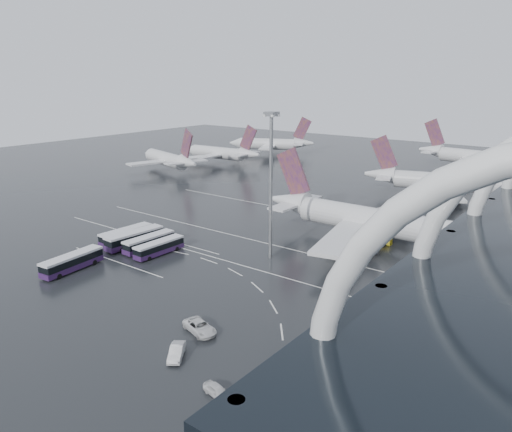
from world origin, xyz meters
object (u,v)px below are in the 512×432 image
Objects in this scene: airliner_main at (376,222)px; bus_row_near_b at (134,238)px; bus_row_far_b at (72,262)px; gse_cart_belly_c at (356,249)px; airliner_gate_c at (482,158)px; bus_row_near_a at (126,235)px; van_curve_b at (217,390)px; gse_cart_belly_e at (386,242)px; jet_remote_far at (272,144)px; jet_remote_mid at (222,153)px; airliner_gate_b at (449,183)px; jet_remote_west at (169,160)px; bus_row_near_c at (149,242)px; bus_row_near_d at (159,247)px; gse_cart_belly_d at (430,262)px; van_curve_c at (177,352)px; van_curve_a at (200,327)px; floodlight_mast at (271,168)px.

bus_row_near_b is (-41.82, -34.37, -3.13)m from airliner_main.
gse_cart_belly_c is at bearing -48.35° from bus_row_far_b.
airliner_main reaches higher than bus_row_near_b.
bus_row_near_a is (-41.30, -143.08, -3.11)m from airliner_gate_c.
airliner_main is 64.53m from van_curve_b.
jet_remote_far is at bearing 136.33° from gse_cart_belly_e.
jet_remote_mid reaches higher than gse_cart_belly_c.
airliner_main is 4.18× the size of bus_row_near_b.
airliner_gate_c is 22.14× the size of gse_cart_belly_e.
airliner_gate_b is 98.51m from bus_row_near_b.
gse_cart_belly_c is at bearing 174.18° from jet_remote_west.
bus_row_near_c is (-37.05, -88.89, -2.98)m from airliner_gate_b.
airliner_gate_b is 62.80m from gse_cart_belly_c.
bus_row_near_d is at bearing -88.41° from bus_row_near_b.
bus_row_near_a is at bearing 115.65° from jet_remote_mid.
gse_cart_belly_d is (18.68, -114.93, -4.25)m from airliner_gate_c.
airliner_gate_b is 10.58× the size of van_curve_c.
van_curve_c is at bearing -110.11° from bus_row_far_b.
bus_row_near_c is at bearing -14.52° from bus_row_far_b.
airliner_gate_b is 4.39× the size of bus_row_near_d.
van_curve_c is at bearing 152.92° from jet_remote_west.
bus_row_far_b is 5.98× the size of gse_cart_belly_d.
jet_remote_far reaches higher than bus_row_near_a.
bus_row_near_c is at bearing 79.46° from bus_row_near_d.
jet_remote_mid is 128.68m from gse_cart_belly_d.
jet_remote_mid reaches higher than bus_row_near_c.
airliner_main is 1.50× the size of jet_remote_far.
bus_row_near_c is at bearing 76.12° from van_curve_a.
airliner_main is 1.42× the size of jet_remote_west.
jet_remote_far reaches higher than gse_cart_belly_c.
van_curve_b reaches higher than gse_cart_belly_c.
jet_remote_west is at bearing 30.03° from bus_row_far_b.
airliner_gate_c is 148.96m from bus_row_near_a.
jet_remote_far is (-95.45, 39.66, -0.03)m from airliner_gate_b.
van_curve_a is at bearing -121.39° from bus_row_near_d.
jet_remote_west is 86.46m from bus_row_near_a.
jet_remote_west is at bearing 59.97° from jet_remote_far.
bus_row_near_c is at bearing 89.24° from jet_remote_far.
bus_row_near_a is 3.68m from bus_row_near_b.
van_curve_a is at bearing -100.53° from bus_row_far_b.
gse_cart_belly_d is at bearing -57.52° from bus_row_near_d.
jet_remote_mid is 153.13m from van_curve_c.
jet_remote_west is 121.88m from gse_cart_belly_d.
gse_cart_belly_c is (-0.74, -7.64, -4.47)m from airliner_main.
jet_remote_west reaches higher than van_curve_a.
gse_cart_belly_d is (15.27, 2.01, 0.07)m from gse_cart_belly_c.
jet_remote_mid is at bearing 93.57° from van_curve_c.
airliner_gate_b reaches higher than gse_cart_belly_d.
bus_row_far_b is at bearing -140.18° from gse_cart_belly_d.
floodlight_mast is 15.08× the size of gse_cart_belly_c.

